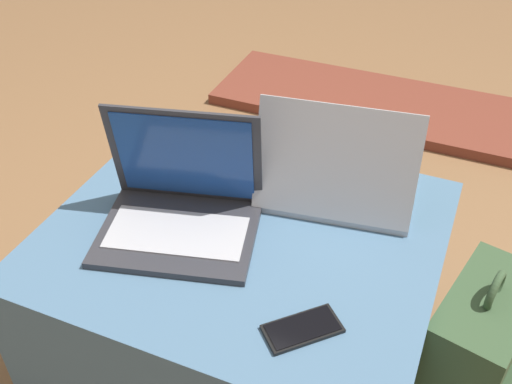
{
  "coord_description": "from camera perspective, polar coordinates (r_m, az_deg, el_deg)",
  "views": [
    {
      "loc": [
        0.41,
        -0.91,
        1.34
      ],
      "look_at": [
        0.01,
        0.04,
        0.53
      ],
      "focal_mm": 42.0,
      "sensor_mm": 36.0,
      "label": 1
    }
  ],
  "objects": [
    {
      "name": "backpack",
      "position": [
        1.49,
        20.01,
        -15.26
      ],
      "size": [
        0.26,
        0.34,
        0.48
      ],
      "rotation": [
        0.0,
        0.0,
        1.34
      ],
      "color": "#385133",
      "rests_on": "ground_plane"
    },
    {
      "name": "fireplace_hearth",
      "position": [
        2.72,
        11.34,
        8.24
      ],
      "size": [
        1.4,
        0.5,
        0.04
      ],
      "color": "brown",
      "rests_on": "ground_plane"
    },
    {
      "name": "ground_plane",
      "position": [
        1.67,
        -1.03,
        -15.35
      ],
      "size": [
        14.0,
        14.0,
        0.0
      ],
      "primitive_type": "plane",
      "color": "olive"
    },
    {
      "name": "laptop_near",
      "position": [
        1.32,
        -7.21,
        -1.38
      ],
      "size": [
        0.39,
        0.33,
        0.27
      ],
      "rotation": [
        0.0,
        0.0,
        0.25
      ],
      "color": "#333338",
      "rests_on": "ottoman"
    },
    {
      "name": "laptop_far",
      "position": [
        1.4,
        7.64,
        1.21
      ],
      "size": [
        0.39,
        0.31,
        0.26
      ],
      "rotation": [
        0.0,
        0.0,
        3.28
      ],
      "color": "#B7B7BC",
      "rests_on": "ottoman"
    },
    {
      "name": "cell_phone",
      "position": [
        1.14,
        4.45,
        -12.85
      ],
      "size": [
        0.15,
        0.15,
        0.01
      ],
      "rotation": [
        0.0,
        0.0,
        2.35
      ],
      "color": "black",
      "rests_on": "ottoman"
    },
    {
      "name": "ottoman",
      "position": [
        1.49,
        -1.13,
        -10.11
      ],
      "size": [
        0.86,
        0.74,
        0.45
      ],
      "color": "#2A3D4E",
      "rests_on": "ground_plane"
    }
  ]
}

